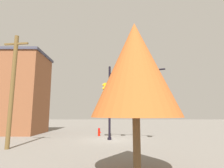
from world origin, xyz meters
name	(u,v)px	position (x,y,z in m)	size (l,w,h in m)	color
ground_plane	(109,140)	(0.00, 0.00, 0.00)	(120.00, 120.00, 0.00)	slate
signal_pole_assembly	(125,87)	(1.47, -0.63, 4.70)	(5.39, 2.47, 6.73)	black
utility_pole	(12,88)	(-6.67, -4.40, 4.06)	(1.80, 0.34, 7.86)	brown
fire_hydrant	(99,132)	(-1.13, 2.81, 0.41)	(0.33, 0.24, 0.83)	red
tree_near	(135,68)	(1.15, -9.75, 4.10)	(3.49, 3.49, 6.05)	brown
brick_building	(10,93)	(-11.95, 4.94, 4.80)	(8.04, 5.62, 9.58)	brown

